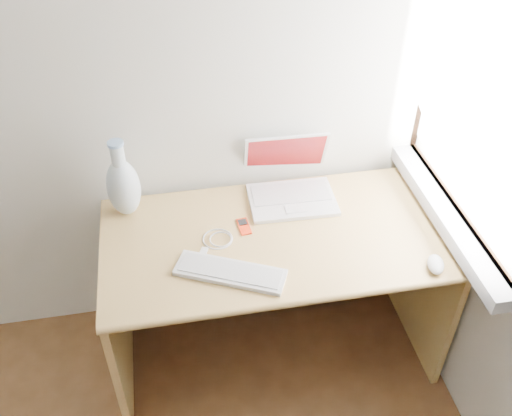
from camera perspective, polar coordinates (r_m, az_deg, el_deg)
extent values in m
cube|color=white|center=(2.10, 22.71, 10.64)|extent=(0.01, 0.90, 1.00)
cube|color=gray|center=(2.36, 18.36, -0.60)|extent=(0.10, 0.96, 0.06)
cube|color=white|center=(2.05, 21.07, 11.32)|extent=(0.02, 0.84, 0.92)
cube|color=tan|center=(2.26, 2.06, -2.94)|extent=(1.37, 0.69, 0.03)
cube|color=tan|center=(2.51, -13.61, -10.85)|extent=(0.03, 0.65, 0.70)
cube|color=tan|center=(2.70, 16.05, -6.74)|extent=(0.03, 0.65, 0.70)
cube|color=tan|center=(2.66, 0.48, -2.05)|extent=(1.31, 0.03, 0.46)
cube|color=white|center=(2.40, 3.63, 0.84)|extent=(0.37, 0.26, 0.02)
cube|color=silver|center=(2.40, 3.64, 1.04)|extent=(0.33, 0.15, 0.00)
cube|color=white|center=(2.43, 3.07, 4.90)|extent=(0.36, 0.10, 0.23)
cube|color=maroon|center=(2.43, 3.07, 4.90)|extent=(0.33, 0.09, 0.20)
cube|color=white|center=(2.09, -2.59, -6.45)|extent=(0.42, 0.28, 0.02)
cube|color=silver|center=(2.08, -2.60, -6.25)|extent=(0.38, 0.25, 0.00)
ellipsoid|color=white|center=(2.21, 17.52, -5.39)|extent=(0.09, 0.12, 0.04)
cube|color=red|center=(2.28, -1.21, -1.85)|extent=(0.05, 0.10, 0.01)
cube|color=black|center=(2.27, -1.21, -1.76)|extent=(0.04, 0.04, 0.00)
torus|color=white|center=(2.23, -3.85, -3.11)|extent=(0.13, 0.13, 0.01)
cube|color=white|center=(2.17, -5.36, -4.59)|extent=(0.05, 0.08, 0.01)
ellipsoid|color=white|center=(2.33, -13.10, 1.98)|extent=(0.13, 0.13, 0.25)
cylinder|color=white|center=(2.24, -13.69, 5.18)|extent=(0.05, 0.05, 0.10)
cylinder|color=#90BAE7|center=(2.21, -13.89, 6.28)|extent=(0.06, 0.06, 0.01)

